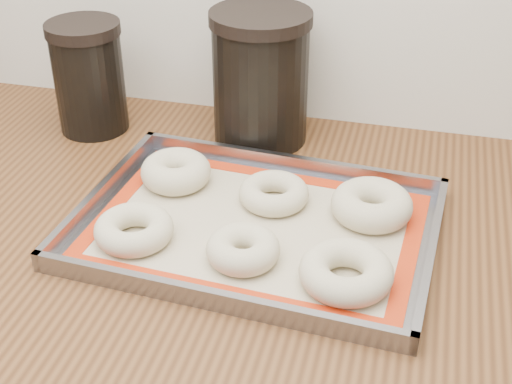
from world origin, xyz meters
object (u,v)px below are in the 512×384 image
(baking_tray, at_px, (256,226))
(canister_mid, at_px, (89,77))
(canister_right, at_px, (260,77))
(bagel_front_left, at_px, (134,229))
(bagel_front_mid, at_px, (243,249))
(bagel_back_right, at_px, (372,205))
(bagel_back_mid, at_px, (274,193))
(bagel_back_left, at_px, (176,171))
(bagel_front_right, at_px, (346,272))

(baking_tray, xyz_separation_m, canister_mid, (-0.33, 0.22, 0.08))
(canister_mid, height_order, canister_right, canister_right)
(bagel_front_left, bearing_deg, canister_mid, 123.38)
(bagel_front_mid, height_order, bagel_back_right, bagel_back_right)
(bagel_back_mid, height_order, canister_mid, canister_mid)
(bagel_front_left, height_order, bagel_back_mid, bagel_front_left)
(bagel_back_left, bearing_deg, bagel_back_right, -3.76)
(baking_tray, xyz_separation_m, bagel_front_mid, (0.00, -0.07, 0.01))
(bagel_back_mid, height_order, canister_right, canister_right)
(bagel_back_left, bearing_deg, bagel_front_right, -31.55)
(bagel_back_mid, bearing_deg, bagel_front_left, -140.20)
(bagel_front_left, height_order, bagel_back_left, bagel_back_left)
(baking_tray, bearing_deg, bagel_front_mid, -88.66)
(bagel_back_left, xyz_separation_m, canister_right, (0.08, 0.17, 0.08))
(baking_tray, relative_size, bagel_front_right, 4.34)
(bagel_front_mid, bearing_deg, canister_right, 100.21)
(baking_tray, relative_size, canister_mid, 2.68)
(bagel_front_left, height_order, canister_mid, canister_mid)
(canister_mid, bearing_deg, canister_right, 6.61)
(bagel_front_mid, height_order, canister_mid, canister_mid)
(bagel_back_left, xyz_separation_m, bagel_back_right, (0.28, -0.02, 0.00))
(bagel_back_mid, bearing_deg, canister_right, 109.23)
(bagel_front_right, xyz_separation_m, canister_mid, (-0.46, 0.31, 0.07))
(bagel_front_mid, bearing_deg, canister_mid, 138.76)
(baking_tray, distance_m, bagel_back_right, 0.16)
(bagel_front_left, relative_size, canister_right, 0.49)
(bagel_front_mid, distance_m, bagel_front_right, 0.13)
(bagel_back_mid, bearing_deg, canister_mid, 155.24)
(canister_right, bearing_deg, bagel_front_mid, -79.79)
(bagel_back_mid, xyz_separation_m, canister_right, (-0.07, 0.19, 0.08))
(bagel_back_left, bearing_deg, canister_mid, 143.80)
(baking_tray, xyz_separation_m, bagel_back_mid, (0.01, 0.06, 0.01))
(canister_right, bearing_deg, bagel_front_right, -61.09)
(baking_tray, relative_size, bagel_back_left, 4.79)
(bagel_front_left, bearing_deg, bagel_front_right, -4.45)
(canister_right, bearing_deg, baking_tray, -77.35)
(bagel_back_left, xyz_separation_m, canister_mid, (-0.19, 0.14, 0.07))
(bagel_front_left, bearing_deg, canister_right, 74.61)
(bagel_front_mid, distance_m, canister_mid, 0.45)
(bagel_front_right, height_order, canister_right, canister_right)
(bagel_front_left, bearing_deg, bagel_back_left, 87.85)
(bagel_back_mid, distance_m, bagel_back_right, 0.13)
(canister_mid, bearing_deg, bagel_front_mid, -41.24)
(bagel_back_left, bearing_deg, bagel_back_mid, -6.15)
(bagel_back_mid, relative_size, canister_mid, 0.54)
(bagel_back_right, bearing_deg, bagel_front_right, -95.15)
(bagel_back_mid, distance_m, canister_right, 0.22)
(bagel_front_left, distance_m, canister_right, 0.34)
(baking_tray, relative_size, bagel_front_mid, 5.29)
(canister_mid, bearing_deg, bagel_back_right, -18.61)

